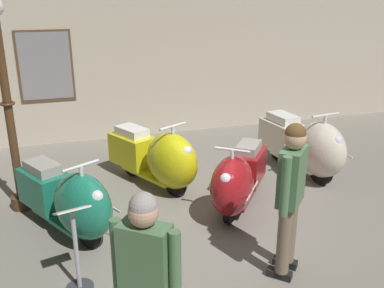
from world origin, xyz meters
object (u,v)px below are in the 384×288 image
Objects in this scene: scooter_1 at (159,158)px; scooter_3 at (307,146)px; lamppost at (9,112)px; scooter_2 at (237,180)px; visitor_1 at (291,191)px; visitor_0 at (146,278)px; scooter_0 at (71,201)px; info_stanchion at (77,256)px.

scooter_1 is 2.40m from scooter_3.
scooter_1 is at bearing 1.23° from lamppost.
scooter_2 is at bearing -19.25° from lamppost.
scooter_2 is at bearing -47.68° from visitor_1.
visitor_0 is 1.88m from visitor_1.
scooter_1 is at bearing 23.31° from visitor_0.
scooter_0 is at bearing -52.21° from scooter_2.
visitor_0 is at bearing -17.36° from scooter_0.
visitor_1 reaches higher than scooter_3.
lamppost reaches higher than scooter_2.
scooter_3 is at bearing -8.58° from visitor_0.
scooter_1 reaches higher than info_stanchion.
visitor_0 reaches higher than scooter_1.
scooter_3 is (3.72, 0.78, 0.04)m from scooter_0.
visitor_0 is (-3.26, -3.09, 0.41)m from scooter_3.
scooter_0 is at bearing 10.16° from visitor_1.
lamppost reaches higher than visitor_0.
scooter_0 is at bearing -79.87° from scooter_1.
info_stanchion is at bearing -26.17° from scooter_2.
lamppost is at bearing -100.34° from scooter_3.
scooter_0 is at bearing -85.95° from scooter_3.
scooter_0 is at bearing 90.17° from info_stanchion.
scooter_3 is 1.19× the size of visitor_0.
scooter_3 reaches higher than info_stanchion.
visitor_0 is 0.95× the size of visitor_1.
visitor_1 reaches higher than scooter_2.
scooter_3 is 1.99× the size of info_stanchion.
lamppost is (-1.98, -0.04, 0.90)m from scooter_1.
scooter_1 is at bearing 98.70° from scooter_0.
scooter_0 is 3.80m from scooter_3.
scooter_3 is at bearing 26.20° from info_stanchion.
scooter_2 is at bearing 1.48° from visitor_0.
visitor_0 is (-0.87, -3.33, 0.43)m from scooter_1.
visitor_1 is at bearing -41.01° from lamppost.
visitor_1 is (2.77, -2.41, -0.42)m from lamppost.
scooter_1 is 3.47m from visitor_0.
scooter_1 is 0.95× the size of scooter_3.
visitor_0 is (0.46, -2.31, 0.45)m from scooter_0.
visitor_0 is (1.11, -3.29, -0.47)m from lamppost.
info_stanchion is (-2.16, -1.05, -0.07)m from scooter_2.
scooter_3 is (2.39, -0.24, 0.02)m from scooter_1.
scooter_1 is at bearing -102.94° from scooter_2.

